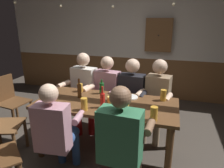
% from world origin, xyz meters
% --- Properties ---
extents(ground_plane, '(7.63, 7.63, 0.00)m').
position_xyz_m(ground_plane, '(0.00, 0.00, 0.00)').
color(ground_plane, '#423A33').
extents(back_wall_upper, '(6.36, 0.12, 1.40)m').
position_xyz_m(back_wall_upper, '(0.00, 2.53, 1.62)').
color(back_wall_upper, silver).
extents(back_wall_wainscot, '(6.36, 0.12, 0.91)m').
position_xyz_m(back_wall_wainscot, '(0.00, 2.53, 0.46)').
color(back_wall_wainscot, brown).
rests_on(back_wall_wainscot, ground_plane).
extents(dining_table, '(1.83, 0.82, 0.76)m').
position_xyz_m(dining_table, '(0.00, 0.14, 0.65)').
color(dining_table, brown).
rests_on(dining_table, ground_plane).
extents(person_0, '(0.59, 0.57, 1.27)m').
position_xyz_m(person_0, '(-0.63, 0.78, 0.69)').
color(person_0, silver).
rests_on(person_0, ground_plane).
extents(person_1, '(0.59, 0.56, 1.23)m').
position_xyz_m(person_1, '(-0.22, 0.78, 0.68)').
color(person_1, '#B78493').
rests_on(person_1, ground_plane).
extents(person_2, '(0.55, 0.54, 1.21)m').
position_xyz_m(person_2, '(0.20, 0.78, 0.67)').
color(person_2, black).
rests_on(person_2, ground_plane).
extents(person_3, '(0.54, 0.59, 1.23)m').
position_xyz_m(person_3, '(0.60, 0.78, 0.68)').
color(person_3, '#997F60').
rests_on(person_3, ground_plane).
extents(person_4, '(0.52, 0.54, 1.20)m').
position_xyz_m(person_4, '(-0.37, -0.48, 0.65)').
color(person_4, '#B78493').
rests_on(person_4, ground_plane).
extents(person_5, '(0.57, 0.54, 1.24)m').
position_xyz_m(person_5, '(0.37, -0.50, 0.69)').
color(person_5, '#33724C').
rests_on(person_5, ground_plane).
extents(chair_empty_near_left, '(0.50, 0.50, 0.88)m').
position_xyz_m(chair_empty_near_left, '(-1.80, 0.41, 0.48)').
color(chair_empty_near_left, brown).
rests_on(chair_empty_near_left, ground_plane).
extents(plate_0, '(0.21, 0.21, 0.01)m').
position_xyz_m(plate_0, '(0.27, 0.39, 0.77)').
color(plate_0, white).
rests_on(plate_0, dining_table).
extents(bottle_0, '(0.06, 0.06, 0.27)m').
position_xyz_m(bottle_0, '(0.01, -0.03, 0.86)').
color(bottle_0, red).
rests_on(bottle_0, dining_table).
extents(bottle_1, '(0.07, 0.07, 0.21)m').
position_xyz_m(bottle_1, '(-0.16, 0.43, 0.85)').
color(bottle_1, '#195923').
rests_on(bottle_1, dining_table).
extents(bottle_2, '(0.05, 0.05, 0.27)m').
position_xyz_m(bottle_2, '(-0.40, 0.20, 0.87)').
color(bottle_2, '#593314').
rests_on(bottle_2, dining_table).
extents(pint_glass_0, '(0.08, 0.08, 0.16)m').
position_xyz_m(pint_glass_0, '(0.64, -0.19, 0.84)').
color(pint_glass_0, gold).
rests_on(pint_glass_0, dining_table).
extents(pint_glass_1, '(0.08, 0.08, 0.15)m').
position_xyz_m(pint_glass_1, '(-0.17, -0.16, 0.84)').
color(pint_glass_1, gold).
rests_on(pint_glass_1, dining_table).
extents(pint_glass_2, '(0.08, 0.08, 0.11)m').
position_xyz_m(pint_glass_2, '(0.31, -0.05, 0.82)').
color(pint_glass_2, '#E5C64C').
rests_on(pint_glass_2, dining_table).
extents(pint_glass_3, '(0.08, 0.08, 0.12)m').
position_xyz_m(pint_glass_3, '(0.09, 0.05, 0.82)').
color(pint_glass_3, '#E5C64C').
rests_on(pint_glass_3, dining_table).
extents(pint_glass_4, '(0.08, 0.08, 0.11)m').
position_xyz_m(pint_glass_4, '(-0.67, -0.16, 0.81)').
color(pint_glass_4, '#E5C64C').
rests_on(pint_glass_4, dining_table).
extents(pint_glass_5, '(0.08, 0.08, 0.15)m').
position_xyz_m(pint_glass_5, '(0.71, 0.41, 0.84)').
color(pint_glass_5, gold).
rests_on(pint_glass_5, dining_table).
extents(pint_glass_6, '(0.08, 0.08, 0.12)m').
position_xyz_m(pint_glass_6, '(-0.49, 0.42, 0.82)').
color(pint_glass_6, gold).
rests_on(pint_glass_6, dining_table).
extents(wall_dart_cabinet, '(0.56, 0.15, 0.70)m').
position_xyz_m(wall_dart_cabinet, '(0.47, 2.40, 1.45)').
color(wall_dart_cabinet, brown).
extents(string_lights, '(4.49, 0.04, 0.21)m').
position_xyz_m(string_lights, '(0.00, 0.47, 2.02)').
color(string_lights, '#F9EAB2').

